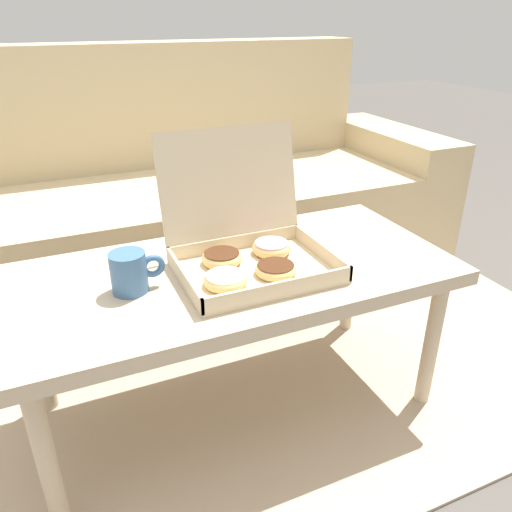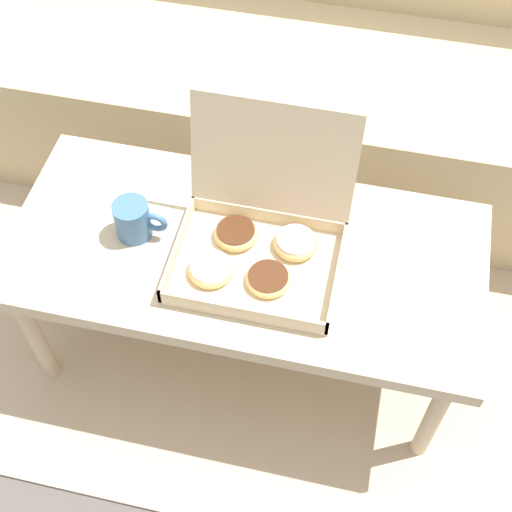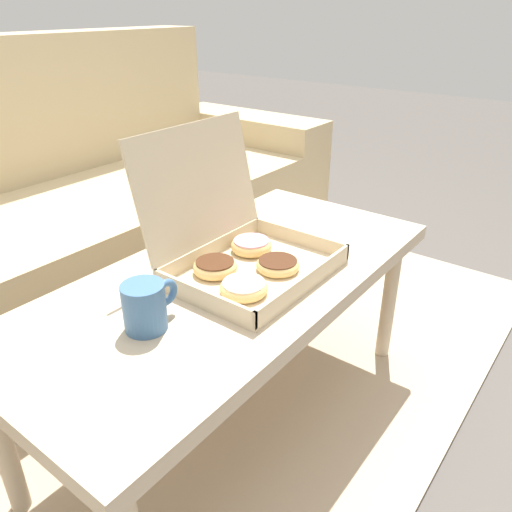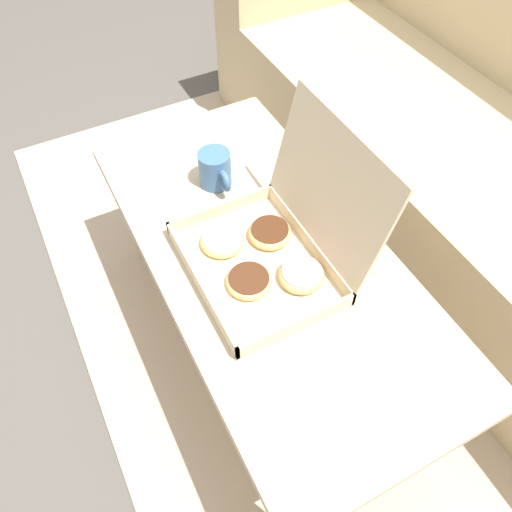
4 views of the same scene
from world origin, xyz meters
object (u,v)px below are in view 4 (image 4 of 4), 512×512
Objects in this scene: coffee_table at (266,262)px; coffee_mug at (216,170)px; pastry_box at (274,245)px; couch at (509,179)px.

coffee_mug is (-0.27, -0.01, 0.10)m from coffee_table.
coffee_table is at bearing -178.98° from pastry_box.
couch is 0.90m from coffee_table.
pastry_box is (0.03, -0.89, 0.20)m from couch.
coffee_mug is (-0.31, -0.01, -0.01)m from pastry_box.
couch is 0.91m from pastry_box.
coffee_table is at bearing -90.00° from couch.
coffee_table is 0.11m from pastry_box.
pastry_box reaches higher than coffee_mug.
coffee_table is 8.79× the size of coffee_mug.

